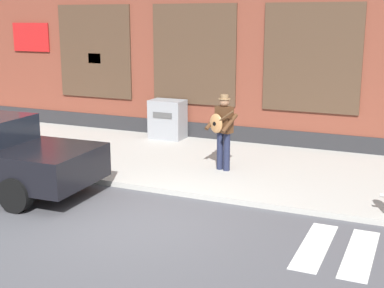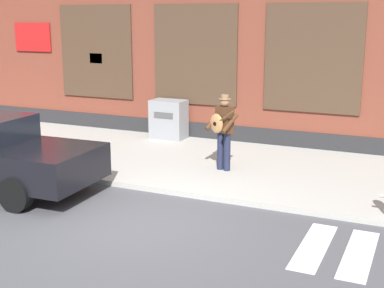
% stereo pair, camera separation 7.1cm
% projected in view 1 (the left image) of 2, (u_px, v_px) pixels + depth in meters
% --- Properties ---
extents(ground_plane, '(160.00, 160.00, 0.00)m').
position_uv_depth(ground_plane, '(138.00, 222.00, 9.38)').
color(ground_plane, '#4C4C51').
extents(sidewalk, '(28.00, 4.67, 0.12)m').
position_uv_depth(sidewalk, '(218.00, 165.00, 12.81)').
color(sidewalk, '#ADAAA3').
rests_on(sidewalk, ground).
extents(building_backdrop, '(28.00, 4.06, 6.02)m').
position_uv_depth(building_backdrop, '(271.00, 34.00, 15.97)').
color(building_backdrop, brown).
rests_on(building_backdrop, ground).
extents(busker, '(0.72, 0.67, 1.72)m').
position_uv_depth(busker, '(223.00, 128.00, 11.95)').
color(busker, '#1E233D').
rests_on(busker, sidewalk).
extents(utility_box, '(0.97, 0.66, 1.10)m').
position_uv_depth(utility_box, '(168.00, 119.00, 15.24)').
color(utility_box, gray).
rests_on(utility_box, sidewalk).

